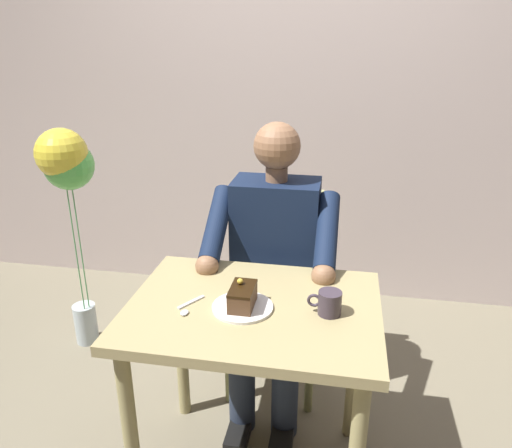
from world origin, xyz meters
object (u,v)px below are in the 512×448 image
Objects in this scene: cake_slice at (242,296)px; balloon_display at (68,179)px; dining_table at (253,334)px; coffee_cup at (329,302)px; chair at (278,279)px; dessert_spoon at (188,308)px; seated_person at (273,268)px.

cake_slice is 0.11× the size of balloon_display.
cake_slice is at bearing 145.55° from balloon_display.
coffee_cup is at bearing 177.82° from dining_table.
chair is 6.65× the size of dessert_spoon.
cake_slice reaches higher than coffee_cup.
seated_person reaches higher than dining_table.
seated_person is 9.67× the size of cake_slice.
balloon_display is at bearing -11.97° from seated_person.
balloon_display reaches higher than chair.
coffee_cup is (-0.25, 0.62, 0.26)m from chair.
cake_slice is at bearing 87.30° from chair.
dining_table is 0.67× the size of seated_person.
dining_table is 0.62m from chair.
coffee_cup reaches higher than dining_table.
chair is at bearing -107.06° from dessert_spoon.
chair is 0.23m from seated_person.
dining_table is 0.44m from seated_person.
seated_person reaches higher than coffee_cup.
balloon_display is at bearing -2.47° from chair.
dining_table is 0.25m from dessert_spoon.
dining_table is at bearing -136.93° from cake_slice.
cake_slice is at bearing 3.86° from coffee_cup.
coffee_cup is (-0.25, 0.45, 0.12)m from seated_person.
dessert_spoon is at bearing 6.72° from coffee_cup.
coffee_cup is at bearing -173.28° from dessert_spoon.
seated_person is at bearing 168.03° from balloon_display.
chair is at bearing -92.70° from cake_slice.
seated_person is (0.00, -0.44, 0.04)m from dining_table.
seated_person is at bearing 90.00° from chair.
seated_person is at bearing -60.98° from coffee_cup.
seated_person is 0.55m from dessert_spoon.
dining_table is at bearing -2.18° from coffee_cup.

